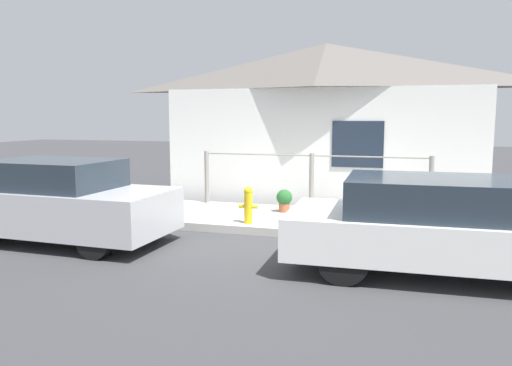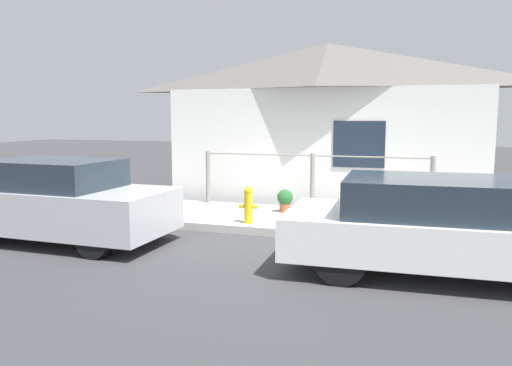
{
  "view_description": "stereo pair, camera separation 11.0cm",
  "coord_description": "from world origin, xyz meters",
  "px_view_note": "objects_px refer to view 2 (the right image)",
  "views": [
    {
      "loc": [
        1.92,
        -8.27,
        2.1
      ],
      "look_at": [
        -0.68,
        0.3,
        0.9
      ],
      "focal_mm": 35.0,
      "sensor_mm": 36.0,
      "label": 1
    },
    {
      "loc": [
        2.02,
        -8.23,
        2.1
      ],
      "look_at": [
        -0.68,
        0.3,
        0.9
      ],
      "focal_mm": 35.0,
      "sensor_mm": 36.0,
      "label": 2
    }
  ],
  "objects_px": {
    "car_right": "(445,226)",
    "potted_plant_near_hydrant": "(285,200)",
    "fire_hydrant": "(248,204)",
    "car_left": "(61,201)"
  },
  "relations": [
    {
      "from": "car_right",
      "to": "fire_hydrant",
      "type": "relative_size",
      "value": 6.33
    },
    {
      "from": "car_left",
      "to": "fire_hydrant",
      "type": "distance_m",
      "value": 3.24
    },
    {
      "from": "car_right",
      "to": "potted_plant_near_hydrant",
      "type": "height_order",
      "value": "car_right"
    },
    {
      "from": "car_left",
      "to": "fire_hydrant",
      "type": "height_order",
      "value": "car_left"
    },
    {
      "from": "car_right",
      "to": "fire_hydrant",
      "type": "distance_m",
      "value": 3.67
    },
    {
      "from": "car_right",
      "to": "fire_hydrant",
      "type": "xyz_separation_m",
      "value": [
        -3.28,
        1.63,
        -0.16
      ]
    },
    {
      "from": "car_right",
      "to": "potted_plant_near_hydrant",
      "type": "bearing_deg",
      "value": 133.51
    },
    {
      "from": "fire_hydrant",
      "to": "potted_plant_near_hydrant",
      "type": "bearing_deg",
      "value": 73.53
    },
    {
      "from": "car_right",
      "to": "potted_plant_near_hydrant",
      "type": "distance_m",
      "value": 4.11
    },
    {
      "from": "fire_hydrant",
      "to": "potted_plant_near_hydrant",
      "type": "distance_m",
      "value": 1.32
    }
  ]
}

